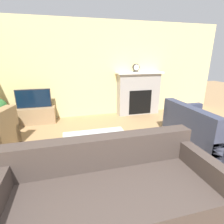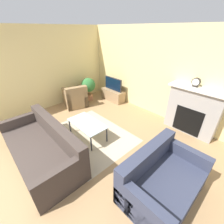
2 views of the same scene
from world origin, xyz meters
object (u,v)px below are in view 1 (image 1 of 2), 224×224
(mantel_clock, at_px, (136,68))
(tv, at_px, (34,99))
(couch_loveseat, at_px, (201,131))
(coffee_table, at_px, (96,138))
(couch_sectional, at_px, (111,194))

(mantel_clock, bearing_deg, tv, -177.97)
(couch_loveseat, distance_m, coffee_table, 2.17)
(couch_loveseat, distance_m, mantel_clock, 2.55)
(mantel_clock, bearing_deg, couch_sectional, -115.74)
(tv, bearing_deg, mantel_clock, 2.03)
(couch_sectional, height_order, coffee_table, couch_sectional)
(couch_loveseat, bearing_deg, tv, 58.35)
(tv, bearing_deg, coffee_table, -59.50)
(tv, bearing_deg, couch_sectional, -69.52)
(couch_loveseat, relative_size, mantel_clock, 6.50)
(coffee_table, bearing_deg, mantel_clock, 54.40)
(couch_sectional, distance_m, coffee_table, 1.16)
(tv, bearing_deg, couch_loveseat, -31.65)
(couch_sectional, xyz_separation_m, mantel_clock, (1.64, 3.40, 1.13))
(couch_loveseat, bearing_deg, mantel_clock, 14.11)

